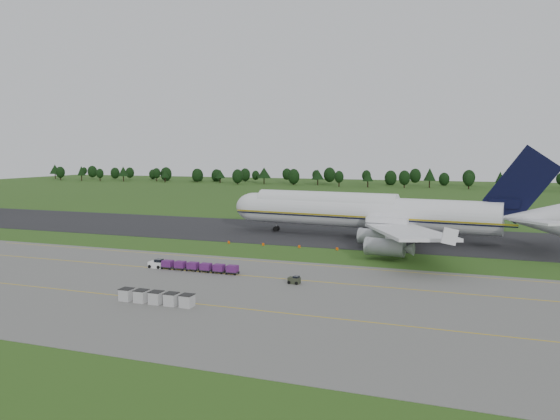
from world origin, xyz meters
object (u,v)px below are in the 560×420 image
at_px(edge_markers, 281,246).
at_px(baggage_train, 191,266).
at_px(uld_row, 156,297).
at_px(aircraft, 372,212).
at_px(utility_cart, 294,281).

bearing_deg(edge_markers, baggage_train, -103.00).
bearing_deg(edge_markers, uld_row, -91.03).
xyz_separation_m(aircraft, baggage_train, (-23.18, -47.05, -5.48)).
xyz_separation_m(uld_row, edge_markers, (0.87, 48.36, -0.65)).
distance_m(aircraft, utility_cart, 50.32).
bearing_deg(utility_cart, edge_markers, 113.22).
xyz_separation_m(utility_cart, edge_markers, (-13.36, 31.14, -0.28)).
relative_size(uld_row, edge_markers, 0.44).
bearing_deg(baggage_train, edge_markers, 77.00).
height_order(utility_cart, uld_row, uld_row).
distance_m(baggage_train, edge_markers, 29.07).
bearing_deg(utility_cart, baggage_train, 171.94).
bearing_deg(edge_markers, utility_cart, -66.78).
height_order(uld_row, edge_markers, uld_row).
distance_m(aircraft, baggage_train, 52.74).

